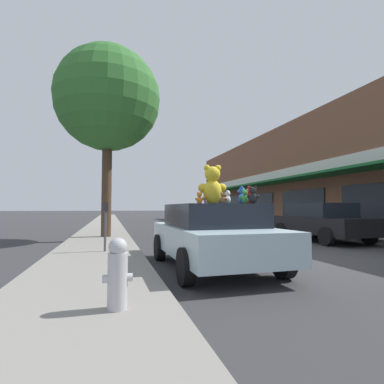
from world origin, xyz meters
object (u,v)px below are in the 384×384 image
parking_meter (105,220)px  teddy_bear_purple (207,197)px  teddy_bear_brown (223,198)px  teddy_bear_cream (208,199)px  fire_hydrant (118,273)px  plush_art_car (212,234)px  teddy_bear_blue (242,196)px  teddy_bear_black (253,195)px  teddy_bear_orange (199,198)px  teddy_bear_white (228,197)px  teddy_bear_red (250,195)px  teddy_bear_green (245,197)px  parked_car_far_center (321,221)px  street_tree (108,100)px  teddy_bear_giant (212,185)px

parking_meter → teddy_bear_purple: bearing=-23.9°
teddy_bear_brown → parking_meter: teddy_bear_brown is taller
teddy_bear_cream → fire_hydrant: (-2.12, -3.16, -0.93)m
plush_art_car → teddy_bear_blue: teddy_bear_blue is taller
teddy_bear_black → teddy_bear_brown: (-0.42, 0.49, -0.04)m
fire_hydrant → teddy_bear_black: bearing=33.6°
teddy_bear_orange → teddy_bear_white: bearing=147.7°
teddy_bear_black → plush_art_car: bearing=-31.4°
teddy_bear_red → fire_hydrant: teddy_bear_red is taller
teddy_bear_green → teddy_bear_red: bearing=-114.9°
teddy_bear_brown → parked_car_far_center: (5.78, 4.33, -0.72)m
teddy_bear_orange → teddy_bear_purple: bearing=-99.3°
teddy_bear_cream → street_tree: bearing=-6.9°
teddy_bear_cream → teddy_bear_brown: (-0.01, -0.98, -0.00)m
teddy_bear_purple → teddy_bear_green: size_ratio=1.34×
teddy_bear_cream → parking_meter: 2.81m
teddy_bear_cream → parking_meter: size_ratio=0.19×
teddy_bear_purple → parking_meter: teddy_bear_purple is taller
teddy_bear_black → parking_meter: size_ratio=0.26×
teddy_bear_white → fire_hydrant: (-2.23, -2.22, -0.94)m
plush_art_car → teddy_bear_giant: (0.09, 0.23, 1.06)m
teddy_bear_brown → teddy_bear_purple: 1.41m
fire_hydrant → teddy_bear_green: bearing=37.1°
teddy_bear_green → teddy_bear_orange: bearing=-38.2°
teddy_bear_red → parked_car_far_center: 6.87m
plush_art_car → teddy_bear_green: (0.40, -0.78, 0.77)m
teddy_bear_brown → fire_hydrant: size_ratio=0.31×
teddy_bear_white → teddy_bear_giant: bearing=-131.3°
teddy_bear_giant → teddy_bear_black: 1.27m
teddy_bear_green → teddy_bear_giant: bearing=-56.0°
parking_meter → teddy_bear_white: bearing=-45.1°
street_tree → parking_meter: bearing=-89.6°
street_tree → fire_hydrant: (0.23, -8.79, -5.08)m
fire_hydrant → teddy_bear_giant: bearing=53.3°
plush_art_car → teddy_bear_white: size_ratio=14.60×
teddy_bear_orange → teddy_bear_green: teddy_bear_green is taller
plush_art_car → street_tree: 8.19m
teddy_bear_purple → parking_meter: size_ratio=0.30×
teddy_bear_blue → parking_meter: (-2.69, 2.56, -0.57)m
teddy_bear_cream → teddy_bear_green: size_ratio=0.88×
teddy_bear_giant → parked_car_far_center: (5.76, 3.65, -1.03)m
teddy_bear_white → teddy_bear_red: bearing=114.8°
teddy_bear_green → teddy_bear_black: bearing=136.7°
teddy_bear_blue → street_tree: bearing=-136.1°
teddy_bear_white → teddy_bear_brown: bearing=-30.4°
teddy_bear_black → teddy_bear_blue: (-0.04, 0.41, 0.01)m
teddy_bear_cream → teddy_bear_white: (0.11, -0.94, 0.02)m
teddy_bear_brown → teddy_bear_white: (0.12, 0.04, 0.02)m
teddy_bear_giant → teddy_bear_blue: bearing=123.8°
teddy_bear_giant → teddy_bear_red: (0.54, -0.75, -0.25)m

